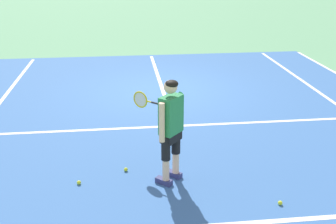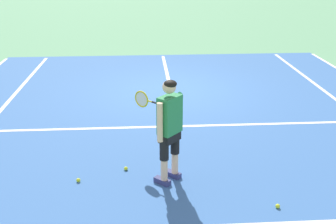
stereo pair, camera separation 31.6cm
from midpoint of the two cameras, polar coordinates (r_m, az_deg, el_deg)
The scene contains 9 objects.
ground_plane at distance 11.14m, azimuth -1.53°, elevation 2.96°, with size 80.00×80.00×0.00m, color #609E70.
court_inner_surface at distance 10.19m, azimuth -1.02°, elevation 1.23°, with size 10.98×10.29×0.00m, color #3866A8.
line_service at distance 8.85m, azimuth -0.08°, elevation -1.95°, with size 8.23×0.10×0.01m, color white.
line_centre_service at distance 11.84m, azimuth -1.86°, elevation 4.10°, with size 0.10×6.40×0.01m, color white.
line_singles_right at distance 11.34m, azimuth 20.17°, elevation 1.99°, with size 0.10×9.89×0.01m, color white.
tennis_player at distance 6.40m, azimuth -1.17°, elevation -1.73°, with size 0.78×1.14×1.71m.
tennis_ball_near_feet at distance 7.13m, azimuth -7.12°, elevation -7.90°, with size 0.07×0.07×0.07m, color #CCE02D.
tennis_ball_by_baseline at distance 6.90m, azimuth -13.51°, elevation -9.46°, with size 0.07×0.07×0.07m, color #CCE02D.
tennis_ball_mid_court at distance 6.40m, azimuth 13.83°, elevation -12.10°, with size 0.07×0.07×0.07m, color #CCE02D.
Camera 1 is at (-1.09, -10.52, 3.48)m, focal length 44.17 mm.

